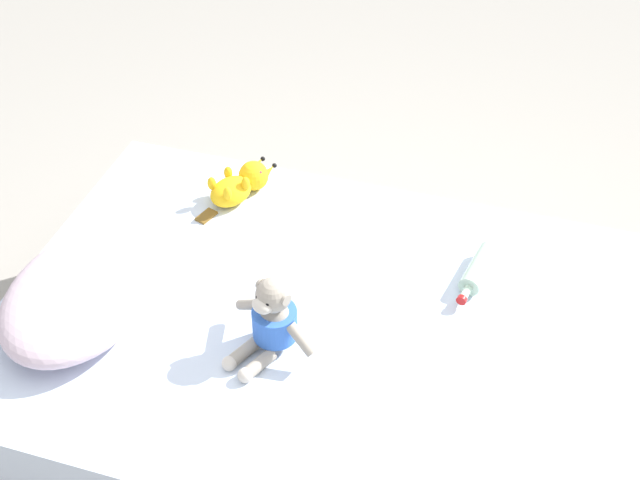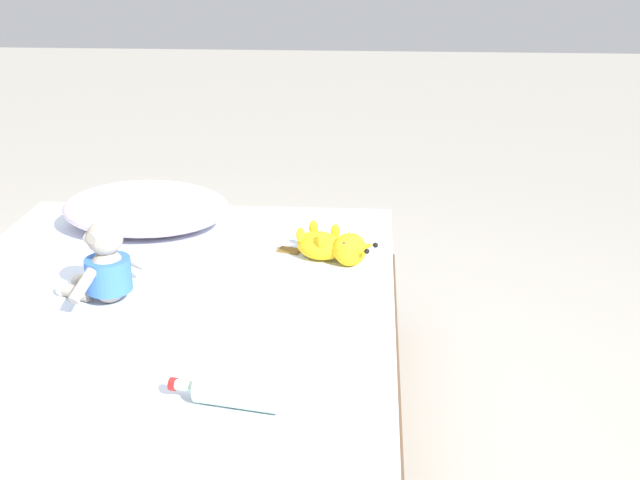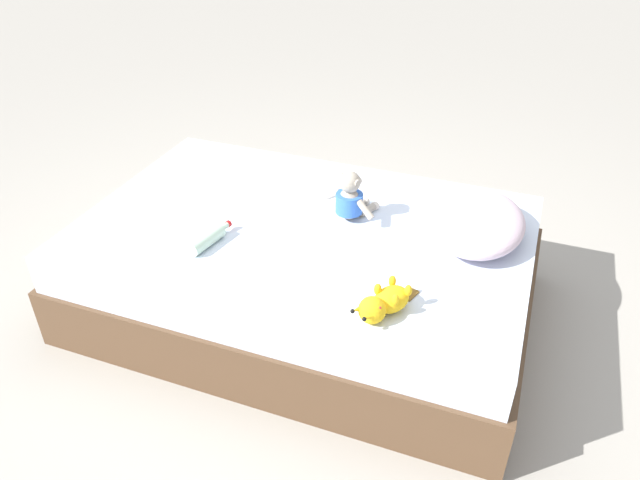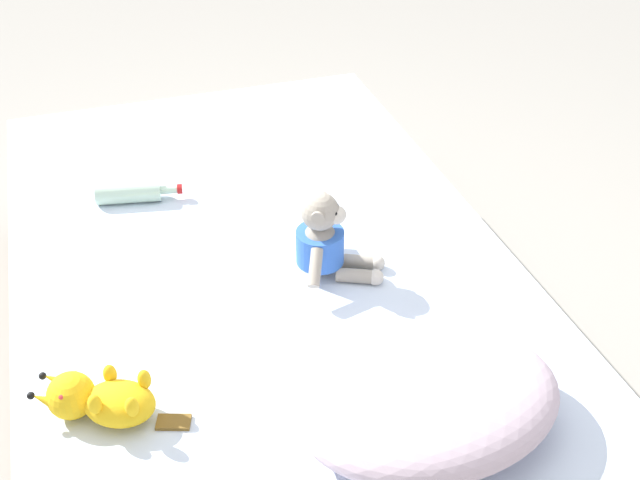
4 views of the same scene
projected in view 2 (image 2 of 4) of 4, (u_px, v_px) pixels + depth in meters
The scene contains 5 objects.
bed at pixel (148, 413), 2.17m from camera, with size 1.31×2.02×0.47m.
pillow at pixel (146, 208), 2.74m from camera, with size 0.55×0.40×0.15m.
plush_monkey at pixel (105, 268), 2.21m from camera, with size 0.25×0.27×0.24m.
plush_yellow_creature at pixel (332, 246), 2.49m from camera, with size 0.31×0.20×0.10m.
glass_bottle at pixel (235, 393), 1.75m from camera, with size 0.25×0.10×0.06m.
Camera 2 is at (0.57, -1.82, 1.44)m, focal length 46.65 mm.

